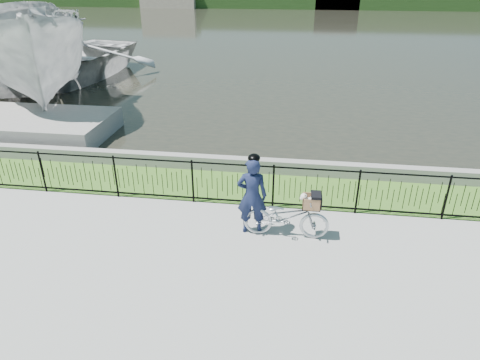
# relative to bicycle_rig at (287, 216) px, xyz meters

# --- Properties ---
(ground) EXTENTS (120.00, 120.00, 0.00)m
(ground) POSITION_rel_bicycle_rig_xyz_m (-1.38, -0.40, -0.50)
(ground) COLOR gray
(ground) RESTS_ON ground
(grass_strip) EXTENTS (60.00, 2.00, 0.01)m
(grass_strip) POSITION_rel_bicycle_rig_xyz_m (-1.38, 2.20, -0.50)
(grass_strip) COLOR #3D6820
(grass_strip) RESTS_ON ground
(water) EXTENTS (120.00, 120.00, 0.00)m
(water) POSITION_rel_bicycle_rig_xyz_m (-1.38, 32.60, -0.50)
(water) COLOR black
(water) RESTS_ON ground
(quay_wall) EXTENTS (60.00, 0.30, 0.40)m
(quay_wall) POSITION_rel_bicycle_rig_xyz_m (-1.38, 3.20, -0.30)
(quay_wall) COLOR gray
(quay_wall) RESTS_ON ground
(fence) EXTENTS (14.00, 0.06, 1.15)m
(fence) POSITION_rel_bicycle_rig_xyz_m (-1.38, 1.20, 0.08)
(fence) COLOR black
(fence) RESTS_ON ground
(bicycle_rig) EXTENTS (1.86, 0.65, 1.11)m
(bicycle_rig) POSITION_rel_bicycle_rig_xyz_m (0.00, 0.00, 0.00)
(bicycle_rig) COLOR #ADB2B9
(bicycle_rig) RESTS_ON ground
(cyclist) EXTENTS (0.68, 0.47, 1.87)m
(cyclist) POSITION_rel_bicycle_rig_xyz_m (-0.77, 0.07, 0.42)
(cyclist) COLOR #141B39
(cyclist) RESTS_ON ground
(boat_near) EXTENTS (9.43, 11.53, 6.06)m
(boat_near) POSITION_rel_bicycle_rig_xyz_m (-10.90, 8.98, 1.72)
(boat_near) COLOR #B8B8B7
(boat_near) RESTS_ON water
(boat_far) EXTENTS (9.23, 11.63, 2.17)m
(boat_far) POSITION_rel_bicycle_rig_xyz_m (-12.19, 12.63, 0.58)
(boat_far) COLOR #B8B8B7
(boat_far) RESTS_ON water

